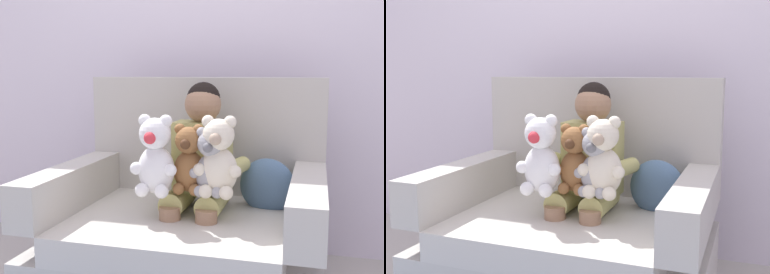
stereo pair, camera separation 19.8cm
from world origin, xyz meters
The scene contains 8 objects.
back_wall centered at (0.00, 0.77, 1.30)m, with size 6.00×0.10×2.60m, color silver.
armchair centered at (0.00, 0.05, 0.31)m, with size 1.21×0.94×1.01m.
seated_child centered at (0.04, 0.08, 0.63)m, with size 0.45×0.39×0.82m.
plush_cream centered at (0.17, -0.08, 0.68)m, with size 0.20×0.16×0.34m.
plush_brown centered at (0.03, -0.06, 0.66)m, with size 0.18×0.14×0.30m.
plush_grey centered at (0.13, -0.08, 0.66)m, with size 0.17×0.14×0.29m.
plush_white centered at (-0.09, -0.13, 0.68)m, with size 0.20×0.17×0.34m.
throw_pillow centered at (0.35, 0.18, 0.52)m, with size 0.26×0.12×0.26m, color slate.
Camera 1 is at (0.56, -1.94, 1.05)m, focal length 43.50 mm.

